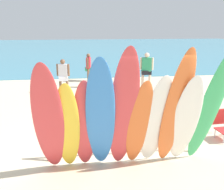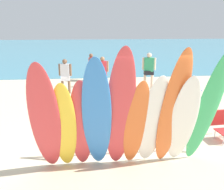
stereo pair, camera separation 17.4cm
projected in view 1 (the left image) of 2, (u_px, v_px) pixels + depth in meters
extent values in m
plane|color=beige|center=(93.00, 65.00, 19.38)|extent=(60.00, 60.00, 0.00)
cube|color=teal|center=(87.00, 48.00, 33.87)|extent=(60.00, 40.00, 0.02)
cylinder|color=brown|center=(49.00, 150.00, 5.72)|extent=(0.07, 0.07, 0.55)
cylinder|color=brown|center=(193.00, 141.00, 6.14)|extent=(0.07, 0.07, 0.55)
cylinder|color=brown|center=(124.00, 135.00, 5.85)|extent=(3.56, 0.06, 0.06)
ellipsoid|color=#D13D42|center=(49.00, 123.00, 4.75)|extent=(0.57, 1.17, 2.47)
ellipsoid|color=yellow|center=(68.00, 129.00, 4.96)|extent=(0.50, 0.94, 2.07)
ellipsoid|color=#D13D42|center=(85.00, 127.00, 5.04)|extent=(0.48, 0.86, 2.09)
ellipsoid|color=#337AD1|center=(100.00, 118.00, 4.86)|extent=(0.66, 1.23, 2.53)
ellipsoid|color=#D13D42|center=(123.00, 113.00, 4.90)|extent=(0.58, 1.12, 2.69)
ellipsoid|color=orange|center=(139.00, 125.00, 5.16)|extent=(0.56, 0.89, 2.05)
ellipsoid|color=white|center=(156.00, 122.00, 5.21)|extent=(0.64, 0.93, 2.14)
ellipsoid|color=orange|center=(175.00, 111.00, 5.06)|extent=(0.57, 1.08, 2.66)
ellipsoid|color=white|center=(185.00, 122.00, 5.21)|extent=(0.64, 1.07, 2.16)
ellipsoid|color=#38B266|center=(208.00, 111.00, 5.16)|extent=(0.57, 1.13, 2.61)
cylinder|color=#9E704C|center=(104.00, 81.00, 12.36)|extent=(0.11, 0.11, 0.74)
cylinder|color=#9E704C|center=(97.00, 81.00, 12.35)|extent=(0.11, 0.11, 0.74)
cube|color=#DB333D|center=(100.00, 74.00, 12.27)|extent=(0.40, 0.25, 0.18)
cube|color=#DB333D|center=(100.00, 67.00, 12.17)|extent=(0.40, 0.23, 0.58)
sphere|color=#9E704C|center=(100.00, 59.00, 12.07)|extent=(0.21, 0.21, 0.21)
cylinder|color=#9E704C|center=(105.00, 66.00, 12.17)|extent=(0.09, 0.09, 0.52)
cylinder|color=#9E704C|center=(95.00, 66.00, 12.16)|extent=(0.09, 0.09, 0.52)
cylinder|color=brown|center=(60.00, 85.00, 11.34)|extent=(0.11, 0.11, 0.75)
cylinder|color=brown|center=(67.00, 86.00, 11.31)|extent=(0.11, 0.11, 0.75)
cube|color=silver|center=(63.00, 79.00, 11.24)|extent=(0.40, 0.25, 0.18)
cube|color=silver|center=(63.00, 71.00, 11.15)|extent=(0.42, 0.28, 0.59)
sphere|color=brown|center=(63.00, 62.00, 11.04)|extent=(0.21, 0.21, 0.21)
cylinder|color=brown|center=(58.00, 70.00, 11.16)|extent=(0.09, 0.09, 0.52)
cylinder|color=brown|center=(69.00, 70.00, 11.12)|extent=(0.09, 0.09, 0.52)
cylinder|color=beige|center=(150.00, 80.00, 12.34)|extent=(0.13, 0.13, 0.83)
cylinder|color=beige|center=(143.00, 79.00, 12.40)|extent=(0.13, 0.13, 0.83)
cube|color=black|center=(146.00, 72.00, 12.28)|extent=(0.45, 0.28, 0.20)
cube|color=#33A36B|center=(147.00, 64.00, 12.17)|extent=(0.48, 0.34, 0.65)
sphere|color=beige|center=(147.00, 55.00, 12.05)|extent=(0.24, 0.24, 0.24)
cylinder|color=beige|center=(153.00, 64.00, 12.12)|extent=(0.10, 0.10, 0.58)
cylinder|color=beige|center=(141.00, 64.00, 12.21)|extent=(0.10, 0.10, 0.58)
cylinder|color=brown|center=(89.00, 74.00, 13.95)|extent=(0.11, 0.11, 0.74)
cylinder|color=brown|center=(88.00, 75.00, 13.66)|extent=(0.11, 0.11, 0.74)
cube|color=#33A36B|center=(89.00, 69.00, 13.73)|extent=(0.40, 0.24, 0.18)
cube|color=#DB333D|center=(89.00, 63.00, 13.63)|extent=(0.28, 0.42, 0.58)
sphere|color=brown|center=(88.00, 55.00, 13.53)|extent=(0.21, 0.21, 0.21)
cylinder|color=brown|center=(89.00, 62.00, 13.86)|extent=(0.09, 0.09, 0.51)
cylinder|color=brown|center=(88.00, 63.00, 13.39)|extent=(0.09, 0.09, 0.51)
cylinder|color=#B7B7BC|center=(195.00, 112.00, 8.63)|extent=(0.02, 0.02, 0.28)
cylinder|color=#B7B7BC|center=(205.00, 110.00, 8.76)|extent=(0.02, 0.02, 0.28)
cylinder|color=#B7B7BC|center=(188.00, 108.00, 8.98)|extent=(0.02, 0.02, 0.28)
cylinder|color=#B7B7BC|center=(198.00, 107.00, 9.11)|extent=(0.02, 0.02, 0.28)
cube|color=blue|center=(197.00, 105.00, 8.83)|extent=(0.58, 0.54, 0.03)
cube|color=blue|center=(191.00, 96.00, 9.10)|extent=(0.55, 0.41, 0.48)
cylinder|color=#B7B7BC|center=(223.00, 139.00, 6.55)|extent=(0.02, 0.02, 0.28)
cylinder|color=#B7B7BC|center=(215.00, 133.00, 6.91)|extent=(0.02, 0.02, 0.28)
cube|color=red|center=(221.00, 117.00, 6.96)|extent=(0.52, 0.26, 0.52)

